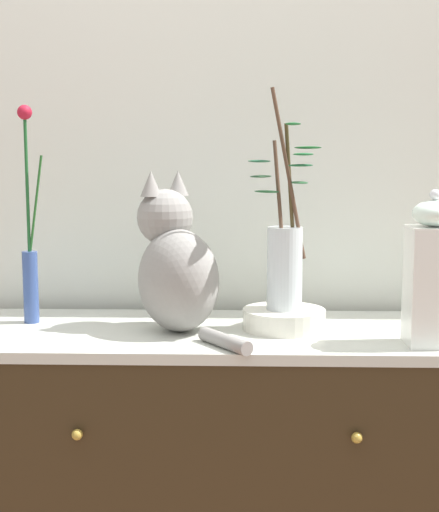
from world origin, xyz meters
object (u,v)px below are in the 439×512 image
at_px(vase_slim_green, 30,256).
at_px(vase_glass_clear, 285,257).
at_px(sideboard, 219,488).
at_px(jar_lidded_porcelain, 432,275).
at_px(bowl_porcelain, 284,319).
at_px(cat_sitting, 176,266).

bearing_deg(vase_slim_green, vase_glass_clear, -5.15).
xyz_separation_m(sideboard, jar_lidded_porcelain, (0.47, -0.13, 0.56)).
height_order(sideboard, bowl_porcelain, bowl_porcelain).
xyz_separation_m(cat_sitting, jar_lidded_porcelain, (0.58, -0.12, 0.00)).
height_order(cat_sitting, vase_slim_green, vase_slim_green).
height_order(bowl_porcelain, vase_glass_clear, vase_glass_clear).
bearing_deg(jar_lidded_porcelain, bowl_porcelain, 156.21).
distance_m(sideboard, vase_slim_green, 0.75).
relative_size(sideboard, vase_slim_green, 2.52).
relative_size(cat_sitting, vase_glass_clear, 0.73).
bearing_deg(vase_slim_green, cat_sitting, -10.74).
distance_m(sideboard, cat_sitting, 0.57).
height_order(sideboard, cat_sitting, cat_sitting).
bearing_deg(cat_sitting, bowl_porcelain, 3.72).
distance_m(cat_sitting, vase_slim_green, 0.38).
bearing_deg(sideboard, vase_slim_green, 172.41).
bearing_deg(cat_sitting, vase_slim_green, 169.26).
distance_m(vase_glass_clear, jar_lidded_porcelain, 0.35).
xyz_separation_m(bowl_porcelain, jar_lidded_porcelain, (0.32, -0.14, 0.13)).
bearing_deg(jar_lidded_porcelain, vase_glass_clear, 156.72).
height_order(sideboard, vase_glass_clear, vase_glass_clear).
height_order(cat_sitting, vase_glass_clear, vase_glass_clear).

